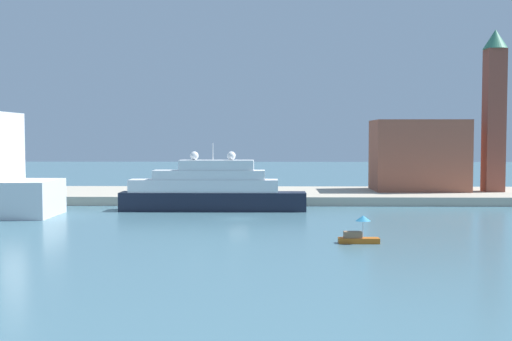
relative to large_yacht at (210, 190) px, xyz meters
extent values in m
plane|color=slate|center=(4.80, -9.67, -3.09)|extent=(400.00, 400.00, 0.00)
cube|color=#B7AD99|center=(4.80, 17.66, -2.36)|extent=(110.00, 22.66, 1.46)
cube|color=black|center=(0.39, 0.00, -1.67)|extent=(28.29, 4.05, 2.83)
cube|color=white|center=(-1.02, 0.00, 0.71)|extent=(22.63, 3.72, 1.93)
cube|color=white|center=(-0.17, 0.00, 2.38)|extent=(16.97, 3.40, 1.42)
cube|color=white|center=(0.96, 0.00, 3.86)|extent=(11.32, 3.08, 1.55)
cylinder|color=silver|center=(0.39, 0.00, 5.95)|extent=(0.16, 0.16, 2.63)
sphere|color=white|center=(3.22, 0.00, 5.29)|extent=(1.32, 1.32, 1.32)
sphere|color=white|center=(-2.44, 0.00, 5.29)|extent=(1.32, 1.32, 1.32)
cube|color=#C66019|center=(18.45, -29.49, -2.80)|extent=(4.32, 1.25, 0.58)
cube|color=#8C6647|center=(17.80, -29.49, -2.17)|extent=(1.90, 1.00, 0.68)
cylinder|color=#B2B2B2|center=(18.88, -29.49, -1.61)|extent=(0.06, 0.06, 1.80)
cone|color=teal|center=(18.88, -29.49, -0.43)|extent=(1.63, 1.63, 0.57)
cube|color=#93513D|center=(36.34, 20.27, 4.80)|extent=(16.60, 10.62, 12.86)
cube|color=brown|center=(49.11, 18.02, 11.06)|extent=(3.32, 3.32, 25.38)
cone|color=#387A5B|center=(49.11, 18.02, 25.48)|extent=(4.32, 4.32, 3.47)
cube|color=#B21E1E|center=(-7.20, 13.35, -1.26)|extent=(4.23, 1.79, 0.74)
cube|color=#262D33|center=(-7.41, 13.35, -0.58)|extent=(2.54, 1.62, 0.62)
cylinder|color=maroon|center=(-2.53, 15.24, -0.97)|extent=(0.36, 0.36, 1.31)
sphere|color=tan|center=(-2.53, 15.24, -0.19)|extent=(0.24, 0.24, 0.24)
cylinder|color=black|center=(1.69, 7.92, -1.19)|extent=(0.53, 0.53, 0.88)
camera|label=1|loc=(8.90, -96.35, 8.16)|focal=44.55mm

